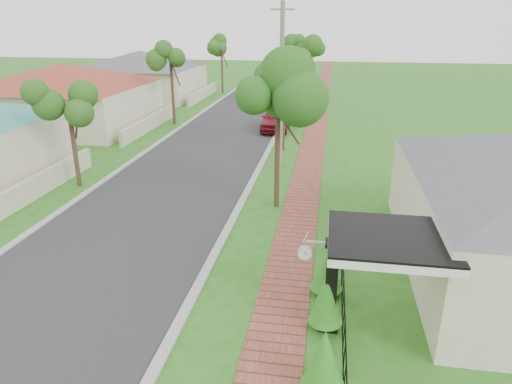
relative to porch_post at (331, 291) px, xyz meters
The scene contains 16 objects.
ground 4.79m from the porch_post, 167.60° to the left, with size 160.00×160.00×0.00m, color #296417.
road 22.34m from the porch_post, 109.77° to the left, with size 7.00×120.00×0.02m, color #28282B.
kerb_right 21.39m from the porch_post, 100.52° to the left, with size 0.30×120.00×0.10m, color #9E9E99.
kerb_left 23.83m from the porch_post, 118.07° to the left, with size 0.30×120.00×0.10m, color #9E9E99.
sidewalk 21.07m from the porch_post, 93.54° to the left, with size 1.50×120.00×0.03m, color #99553D.
porch_post is the anchor object (origin of this frame).
picket_fence 1.21m from the porch_post, 70.71° to the left, with size 0.03×8.02×1.00m.
street_trees 29.02m from the porch_post, 104.93° to the left, with size 10.70×37.65×5.89m.
hedge_row 0.49m from the porch_post, 107.27° to the right, with size 0.84×4.71×1.79m.
far_house_red 28.70m from the porch_post, 132.91° to the left, with size 15.56×15.56×4.60m.
far_house_grey 40.09m from the porch_post, 119.15° to the left, with size 15.56×15.56×4.60m.
parked_car_red 22.76m from the porch_post, 100.53° to the left, with size 1.91×4.75×1.62m, color maroon.
parked_car_white 29.64m from the porch_post, 99.38° to the left, with size 1.55×4.45×1.47m, color silver.
near_tree 9.08m from the porch_post, 106.37° to the left, with size 2.30×2.30×5.91m.
utility_pole 14.31m from the porch_post, 101.82° to the left, with size 1.20×0.24×8.39m.
station_clock 1.14m from the porch_post, 149.51° to the left, with size 0.86×0.13×0.55m.
Camera 1 is at (4.29, -11.05, 7.54)m, focal length 32.00 mm.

